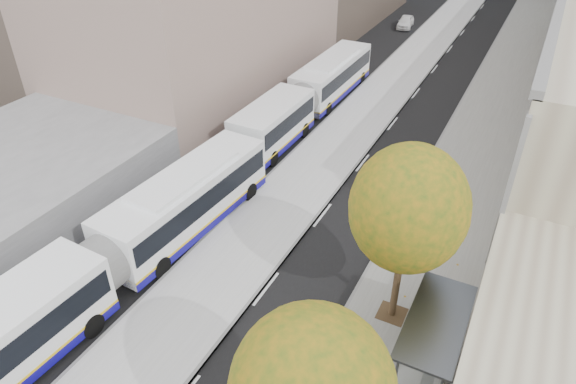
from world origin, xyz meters
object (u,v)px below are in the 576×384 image
Objects in this scene: distant_car at (405,22)px; bus_far at (310,94)px; bus_near at (127,246)px; bus_shelter at (441,331)px.

bus_far is at bearing -96.22° from distant_car.
bus_near is at bearing -89.19° from bus_far.
bus_shelter is 0.25× the size of bus_near.
bus_near reaches higher than distant_car.
bus_near is 42.98m from distant_car.
bus_shelter is 44.18m from distant_car.
bus_shelter is at bearing 7.11° from bus_near.
bus_shelter is 13.08m from bus_near.
distant_car is at bearing 90.99° from bus_far.
distant_car is at bearing 93.70° from bus_near.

